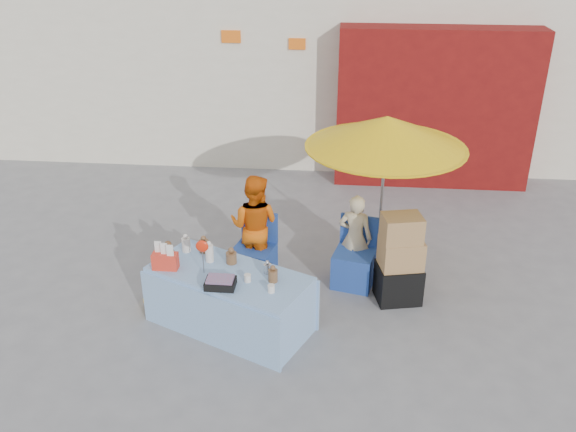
# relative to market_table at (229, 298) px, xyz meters

# --- Properties ---
(ground) EXTENTS (80.00, 80.00, 0.00)m
(ground) POSITION_rel_market_table_xyz_m (0.46, 0.20, -0.35)
(ground) COLOR slate
(ground) RESTS_ON ground
(market_table) EXTENTS (1.98, 1.51, 1.08)m
(market_table) POSITION_rel_market_table_xyz_m (0.00, 0.00, 0.00)
(market_table) COLOR #91BAE9
(market_table) RESTS_ON ground
(chair_left) EXTENTS (0.58, 0.57, 0.85)m
(chair_left) POSITION_rel_market_table_xyz_m (0.13, 1.00, -0.10)
(chair_left) COLOR #21429A
(chair_left) RESTS_ON ground
(chair_right) EXTENTS (0.58, 0.57, 0.85)m
(chair_right) POSITION_rel_market_table_xyz_m (1.38, 1.00, -0.10)
(chair_right) COLOR #21429A
(chair_right) RESTS_ON ground
(vendor_orange) EXTENTS (0.76, 0.65, 1.35)m
(vendor_orange) POSITION_rel_market_table_xyz_m (0.13, 1.14, 0.32)
(vendor_orange) COLOR #E05D0B
(vendor_orange) RESTS_ON ground
(vendor_beige) EXTENTS (0.47, 0.36, 1.15)m
(vendor_beige) POSITION_rel_market_table_xyz_m (1.38, 1.14, 0.22)
(vendor_beige) COLOR beige
(vendor_beige) RESTS_ON ground
(umbrella) EXTENTS (1.90, 1.90, 2.09)m
(umbrella) POSITION_rel_market_table_xyz_m (1.68, 1.29, 1.54)
(umbrella) COLOR gray
(umbrella) RESTS_ON ground
(box_stack) EXTENTS (0.58, 0.51, 1.12)m
(box_stack) POSITION_rel_market_table_xyz_m (1.90, 0.69, 0.16)
(box_stack) COLOR black
(box_stack) RESTS_ON ground
(tarp_bundle) EXTENTS (0.75, 0.69, 0.27)m
(tarp_bundle) POSITION_rel_market_table_xyz_m (-0.77, 0.24, -0.22)
(tarp_bundle) COLOR yellow
(tarp_bundle) RESTS_ON ground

